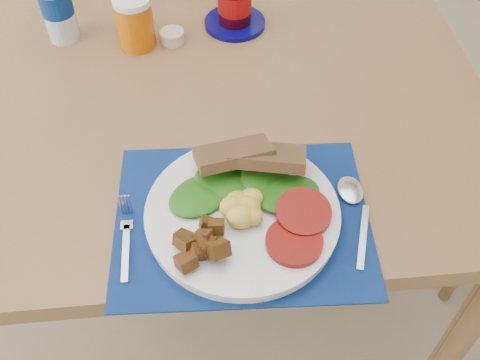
# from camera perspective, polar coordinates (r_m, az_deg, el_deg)

# --- Properties ---
(ground) EXTENTS (4.00, 4.00, 0.00)m
(ground) POSITION_cam_1_polar(r_m,az_deg,el_deg) (1.64, -6.69, -16.74)
(ground) COLOR gray
(ground) RESTS_ON ground
(table) EXTENTS (1.40, 0.90, 0.75)m
(table) POSITION_cam_1_polar(r_m,az_deg,el_deg) (1.20, -9.72, 5.20)
(table) COLOR brown
(table) RESTS_ON ground
(placemat) EXTENTS (0.43, 0.35, 0.00)m
(placemat) POSITION_cam_1_polar(r_m,az_deg,el_deg) (0.93, 0.24, -3.96)
(placemat) COLOR black
(placemat) RESTS_ON table
(breakfast_plate) EXTENTS (0.31, 0.31, 0.08)m
(breakfast_plate) POSITION_cam_1_polar(r_m,az_deg,el_deg) (0.90, -0.12, -3.33)
(breakfast_plate) COLOR silver
(breakfast_plate) RESTS_ON placemat
(fork) EXTENTS (0.02, 0.15, 0.00)m
(fork) POSITION_cam_1_polar(r_m,az_deg,el_deg) (0.92, -11.46, -5.50)
(fork) COLOR #B2B5BA
(fork) RESTS_ON placemat
(spoon) EXTENTS (0.05, 0.19, 0.01)m
(spoon) POSITION_cam_1_polar(r_m,az_deg,el_deg) (0.96, 11.48, -2.41)
(spoon) COLOR #B2B5BA
(spoon) RESTS_ON placemat
(juice_glass) EXTENTS (0.08, 0.08, 0.11)m
(juice_glass) POSITION_cam_1_polar(r_m,az_deg,el_deg) (1.26, -10.60, 15.38)
(juice_glass) COLOR #BF5305
(juice_glass) RESTS_ON table
(ramekin) EXTENTS (0.05, 0.05, 0.03)m
(ramekin) POSITION_cam_1_polar(r_m,az_deg,el_deg) (1.28, -6.89, 14.27)
(ramekin) COLOR #C9B393
(ramekin) RESTS_ON table
(jam_on_saucer) EXTENTS (0.14, 0.14, 0.12)m
(jam_on_saucer) POSITION_cam_1_polar(r_m,az_deg,el_deg) (1.30, -0.54, 17.50)
(jam_on_saucer) COLOR #060553
(jam_on_saucer) RESTS_ON table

